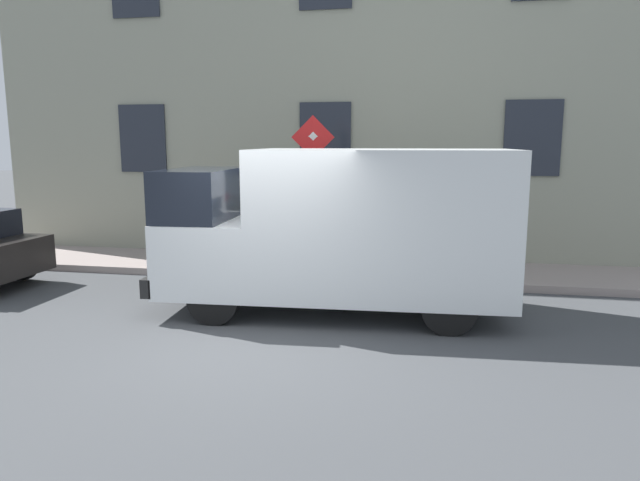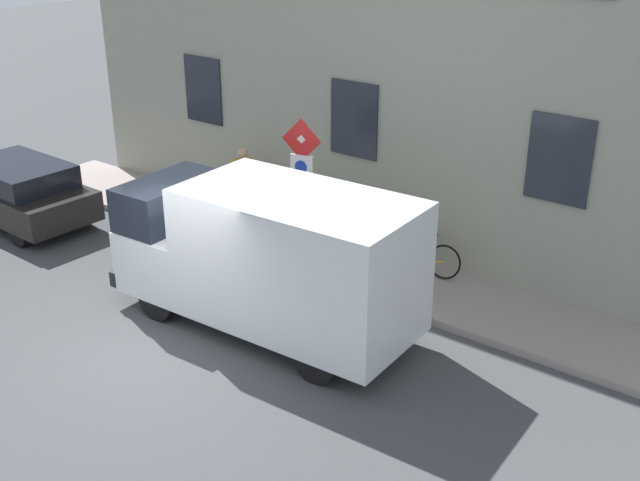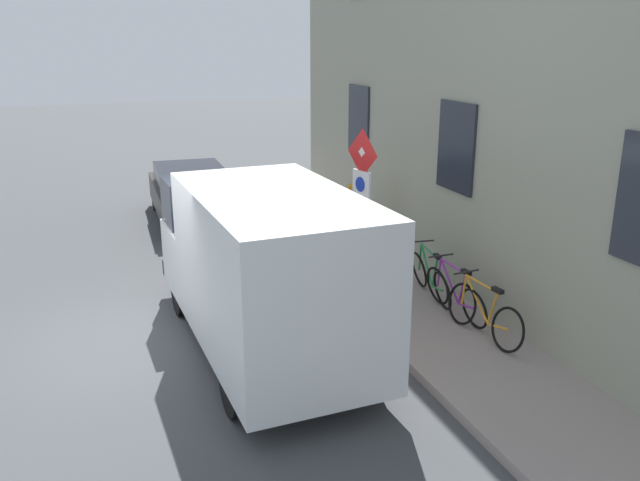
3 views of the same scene
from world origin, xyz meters
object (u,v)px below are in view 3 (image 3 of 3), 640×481
at_px(bicycle_green, 430,277).
at_px(pedestrian, 358,211).
at_px(parked_hatchback, 191,192).
at_px(bicycle_orange, 484,313).
at_px(sign_post_stacked, 362,200).
at_px(litter_bin, 359,269).
at_px(bicycle_purple, 455,294).
at_px(delivery_van, 262,264).

xyz_separation_m(bicycle_green, pedestrian, (-0.26, 2.58, 0.56)).
bearing_deg(parked_hatchback, bicycle_orange, -159.38).
relative_size(sign_post_stacked, bicycle_orange, 1.64).
relative_size(parked_hatchback, litter_bin, 4.49).
height_order(sign_post_stacked, parked_hatchback, sign_post_stacked).
relative_size(bicycle_orange, bicycle_green, 1.00).
bearing_deg(bicycle_purple, parked_hatchback, 18.66).
relative_size(sign_post_stacked, delivery_van, 0.52).
relative_size(delivery_van, bicycle_orange, 3.16).
relative_size(sign_post_stacked, bicycle_purple, 1.64).
bearing_deg(bicycle_orange, bicycle_green, -5.86).
distance_m(bicycle_purple, litter_bin, 1.78).
height_order(bicycle_orange, bicycle_purple, same).
bearing_deg(sign_post_stacked, parked_hatchback, 104.60).
bearing_deg(bicycle_green, pedestrian, 12.64).
distance_m(parked_hatchback, bicycle_green, 7.55).
distance_m(sign_post_stacked, delivery_van, 2.16).
height_order(bicycle_purple, litter_bin, litter_bin).
distance_m(parked_hatchback, bicycle_purple, 8.30).
bearing_deg(pedestrian, delivery_van, -22.34).
bearing_deg(litter_bin, bicycle_purple, -53.05).
height_order(parked_hatchback, bicycle_purple, parked_hatchback).
bearing_deg(parked_hatchback, sign_post_stacked, -163.92).
height_order(bicycle_purple, bicycle_green, same).
xyz_separation_m(sign_post_stacked, bicycle_purple, (1.22, -1.01, -1.41)).
distance_m(sign_post_stacked, bicycle_orange, 2.61).
relative_size(pedestrian, litter_bin, 1.91).
bearing_deg(bicycle_purple, pedestrian, 2.09).
distance_m(parked_hatchback, bicycle_orange, 9.07).
xyz_separation_m(bicycle_purple, litter_bin, (-1.07, 1.42, 0.08)).
xyz_separation_m(delivery_van, pedestrian, (2.85, 3.22, -0.26)).
distance_m(sign_post_stacked, bicycle_purple, 2.12).
relative_size(delivery_van, pedestrian, 3.15).
xyz_separation_m(sign_post_stacked, parked_hatchback, (-1.75, 6.74, -1.19)).
distance_m(bicycle_green, pedestrian, 2.65).
height_order(parked_hatchback, bicycle_orange, parked_hatchback).
relative_size(delivery_van, bicycle_purple, 3.16).
xyz_separation_m(delivery_van, parked_hatchback, (0.14, 7.57, -0.60)).
relative_size(parked_hatchback, bicycle_purple, 2.36).
bearing_deg(sign_post_stacked, litter_bin, 70.37).
distance_m(bicycle_green, litter_bin, 1.24).
relative_size(bicycle_green, litter_bin, 1.91).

